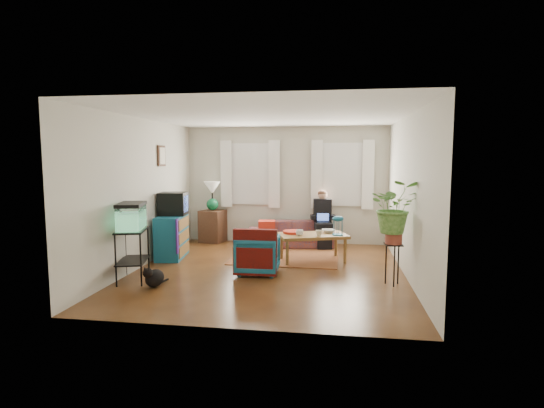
% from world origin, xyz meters
% --- Properties ---
extents(floor, '(4.50, 5.00, 0.01)m').
position_xyz_m(floor, '(0.00, 0.00, 0.00)').
color(floor, '#4F2B14').
rests_on(floor, ground).
extents(ceiling, '(4.50, 5.00, 0.01)m').
position_xyz_m(ceiling, '(0.00, 0.00, 2.60)').
color(ceiling, white).
rests_on(ceiling, wall_back).
extents(wall_back, '(4.50, 0.01, 2.60)m').
position_xyz_m(wall_back, '(0.00, 2.50, 1.30)').
color(wall_back, silver).
rests_on(wall_back, floor).
extents(wall_front, '(4.50, 0.01, 2.60)m').
position_xyz_m(wall_front, '(0.00, -2.50, 1.30)').
color(wall_front, silver).
rests_on(wall_front, floor).
extents(wall_left, '(0.01, 5.00, 2.60)m').
position_xyz_m(wall_left, '(-2.25, 0.00, 1.30)').
color(wall_left, silver).
rests_on(wall_left, floor).
extents(wall_right, '(0.01, 5.00, 2.60)m').
position_xyz_m(wall_right, '(2.25, 0.00, 1.30)').
color(wall_right, silver).
rests_on(wall_right, floor).
extents(window_left, '(1.08, 0.04, 1.38)m').
position_xyz_m(window_left, '(-0.80, 2.48, 1.55)').
color(window_left, white).
rests_on(window_left, wall_back).
extents(window_right, '(1.08, 0.04, 1.38)m').
position_xyz_m(window_right, '(1.25, 2.48, 1.55)').
color(window_right, white).
rests_on(window_right, wall_back).
extents(curtains_left, '(1.36, 0.06, 1.50)m').
position_xyz_m(curtains_left, '(-0.80, 2.40, 1.55)').
color(curtains_left, white).
rests_on(curtains_left, wall_back).
extents(curtains_right, '(1.36, 0.06, 1.50)m').
position_xyz_m(curtains_right, '(1.25, 2.40, 1.55)').
color(curtains_right, white).
rests_on(curtains_right, wall_back).
extents(picture_frame, '(0.04, 0.32, 0.40)m').
position_xyz_m(picture_frame, '(-2.21, 0.85, 1.95)').
color(picture_frame, '#3D2616').
rests_on(picture_frame, wall_left).
extents(area_rug, '(2.03, 1.63, 0.01)m').
position_xyz_m(area_rug, '(0.17, 1.04, 0.01)').
color(area_rug, brown).
rests_on(area_rug, floor).
extents(sofa, '(1.95, 1.01, 0.73)m').
position_xyz_m(sofa, '(0.18, 2.05, 0.36)').
color(sofa, brown).
rests_on(sofa, floor).
extents(seated_person, '(0.55, 0.64, 1.11)m').
position_xyz_m(seated_person, '(0.85, 2.15, 0.56)').
color(seated_person, black).
rests_on(seated_person, sofa).
extents(side_table, '(0.58, 0.58, 0.73)m').
position_xyz_m(side_table, '(-1.65, 2.29, 0.36)').
color(side_table, '#3E2217').
rests_on(side_table, floor).
extents(table_lamp, '(0.44, 0.44, 0.66)m').
position_xyz_m(table_lamp, '(-1.65, 2.29, 1.04)').
color(table_lamp, white).
rests_on(table_lamp, side_table).
extents(dresser, '(0.56, 0.96, 0.82)m').
position_xyz_m(dresser, '(-1.99, 0.68, 0.41)').
color(dresser, '#125C71').
rests_on(dresser, floor).
extents(crt_tv, '(0.55, 0.51, 0.44)m').
position_xyz_m(crt_tv, '(-1.98, 0.77, 1.03)').
color(crt_tv, black).
rests_on(crt_tv, dresser).
extents(aquarium_stand, '(0.58, 0.80, 0.81)m').
position_xyz_m(aquarium_stand, '(-2.00, -0.89, 0.40)').
color(aquarium_stand, black).
rests_on(aquarium_stand, floor).
extents(aquarium, '(0.52, 0.73, 0.43)m').
position_xyz_m(aquarium, '(-2.00, -0.89, 1.02)').
color(aquarium, '#7FD899').
rests_on(aquarium, aquarium_stand).
extents(black_cat, '(0.33, 0.43, 0.33)m').
position_xyz_m(black_cat, '(-1.53, -1.16, 0.17)').
color(black_cat, black).
rests_on(black_cat, floor).
extents(armchair, '(0.69, 0.65, 0.70)m').
position_xyz_m(armchair, '(-0.15, -0.17, 0.35)').
color(armchair, '#12686E').
rests_on(armchair, floor).
extents(serape_throw, '(0.70, 0.18, 0.58)m').
position_xyz_m(serape_throw, '(-0.15, -0.44, 0.49)').
color(serape_throw, '#9E0A0A').
rests_on(serape_throw, armchair).
extents(coffee_table, '(1.38, 1.03, 0.51)m').
position_xyz_m(coffee_table, '(0.71, 0.78, 0.26)').
color(coffee_table, brown).
rests_on(coffee_table, floor).
extents(cup_a, '(0.18, 0.18, 0.11)m').
position_xyz_m(cup_a, '(0.48, 0.59, 0.56)').
color(cup_a, white).
rests_on(cup_a, coffee_table).
extents(cup_b, '(0.14, 0.14, 0.11)m').
position_xyz_m(cup_b, '(0.82, 0.61, 0.56)').
color(cup_b, beige).
rests_on(cup_b, coffee_table).
extents(bowl, '(0.31, 0.31, 0.06)m').
position_xyz_m(bowl, '(0.99, 1.00, 0.54)').
color(bowl, white).
rests_on(bowl, coffee_table).
extents(snack_tray, '(0.48, 0.48, 0.04)m').
position_xyz_m(snack_tray, '(0.33, 0.83, 0.53)').
color(snack_tray, '#B21414').
rests_on(snack_tray, coffee_table).
extents(birdcage, '(0.26, 0.26, 0.36)m').
position_xyz_m(birdcage, '(1.16, 0.76, 0.69)').
color(birdcage, '#115B6B').
rests_on(birdcage, coffee_table).
extents(plant_stand, '(0.28, 0.28, 0.63)m').
position_xyz_m(plant_stand, '(1.98, -0.52, 0.32)').
color(plant_stand, black).
rests_on(plant_stand, floor).
extents(potted_plant, '(0.76, 0.67, 0.80)m').
position_xyz_m(potted_plant, '(1.98, -0.52, 1.07)').
color(potted_plant, '#599947').
rests_on(potted_plant, plant_stand).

